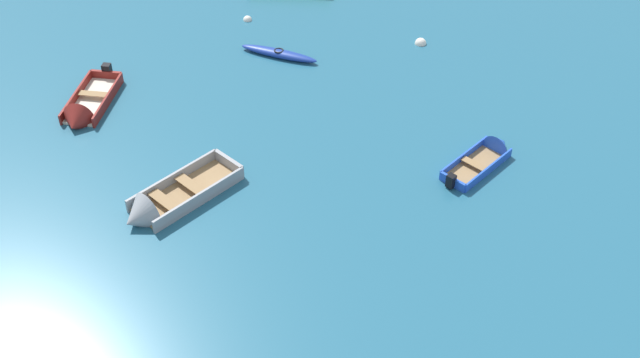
{
  "coord_description": "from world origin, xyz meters",
  "views": [
    {
      "loc": [
        4.15,
        0.58,
        16.59
      ],
      "look_at": [
        0.0,
        19.72,
        0.15
      ],
      "focal_mm": 44.53,
      "sensor_mm": 36.0,
      "label": 1
    }
  ],
  "objects_px": {
    "rowboat_grey_foreground_center": "(159,206)",
    "mooring_buoy_between_boats_right": "(248,20)",
    "rowboat_maroon_far_back": "(84,111)",
    "kayak_deep_blue_near_left": "(279,53)",
    "mooring_buoy_far_field": "(420,44)",
    "rowboat_blue_back_row_right": "(489,154)"
  },
  "relations": [
    {
      "from": "rowboat_grey_foreground_center",
      "to": "mooring_buoy_between_boats_right",
      "type": "xyz_separation_m",
      "value": [
        -0.75,
        12.27,
        -0.21
      ]
    },
    {
      "from": "rowboat_maroon_far_back",
      "to": "mooring_buoy_far_field",
      "type": "height_order",
      "value": "rowboat_maroon_far_back"
    },
    {
      "from": "rowboat_maroon_far_back",
      "to": "rowboat_blue_back_row_right",
      "type": "relative_size",
      "value": 1.22
    },
    {
      "from": "rowboat_blue_back_row_right",
      "to": "mooring_buoy_between_boats_right",
      "type": "distance_m",
      "value": 12.9
    },
    {
      "from": "kayak_deep_blue_near_left",
      "to": "mooring_buoy_between_boats_right",
      "type": "bearing_deg",
      "value": 128.36
    },
    {
      "from": "rowboat_maroon_far_back",
      "to": "mooring_buoy_far_field",
      "type": "xyz_separation_m",
      "value": [
        11.23,
        7.63,
        -0.19
      ]
    },
    {
      "from": "rowboat_grey_foreground_center",
      "to": "mooring_buoy_between_boats_right",
      "type": "bearing_deg",
      "value": 93.5
    },
    {
      "from": "rowboat_maroon_far_back",
      "to": "rowboat_blue_back_row_right",
      "type": "xyz_separation_m",
      "value": [
        14.33,
        0.64,
        -0.04
      ]
    },
    {
      "from": "rowboat_blue_back_row_right",
      "to": "mooring_buoy_between_boats_right",
      "type": "bearing_deg",
      "value": 145.04
    },
    {
      "from": "kayak_deep_blue_near_left",
      "to": "rowboat_blue_back_row_right",
      "type": "xyz_separation_m",
      "value": [
        8.5,
        -4.78,
        0.0
      ]
    },
    {
      "from": "rowboat_maroon_far_back",
      "to": "mooring_buoy_between_boats_right",
      "type": "height_order",
      "value": "rowboat_maroon_far_back"
    },
    {
      "from": "rowboat_blue_back_row_right",
      "to": "mooring_buoy_far_field",
      "type": "distance_m",
      "value": 7.65
    },
    {
      "from": "kayak_deep_blue_near_left",
      "to": "rowboat_maroon_far_back",
      "type": "height_order",
      "value": "rowboat_maroon_far_back"
    },
    {
      "from": "rowboat_maroon_far_back",
      "to": "kayak_deep_blue_near_left",
      "type": "bearing_deg",
      "value": 42.88
    },
    {
      "from": "mooring_buoy_far_field",
      "to": "kayak_deep_blue_near_left",
      "type": "bearing_deg",
      "value": -157.74
    },
    {
      "from": "mooring_buoy_between_boats_right",
      "to": "kayak_deep_blue_near_left",
      "type": "bearing_deg",
      "value": -51.64
    },
    {
      "from": "kayak_deep_blue_near_left",
      "to": "mooring_buoy_far_field",
      "type": "relative_size",
      "value": 6.94
    },
    {
      "from": "kayak_deep_blue_near_left",
      "to": "mooring_buoy_far_field",
      "type": "distance_m",
      "value": 5.84
    },
    {
      "from": "mooring_buoy_between_boats_right",
      "to": "rowboat_grey_foreground_center",
      "type": "bearing_deg",
      "value": -86.5
    },
    {
      "from": "mooring_buoy_far_field",
      "to": "rowboat_maroon_far_back",
      "type": "bearing_deg",
      "value": -145.83
    },
    {
      "from": "rowboat_blue_back_row_right",
      "to": "rowboat_maroon_far_back",
      "type": "bearing_deg",
      "value": -177.46
    },
    {
      "from": "mooring_buoy_between_boats_right",
      "to": "mooring_buoy_far_field",
      "type": "xyz_separation_m",
      "value": [
        7.47,
        -0.4,
        0.0
      ]
    }
  ]
}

